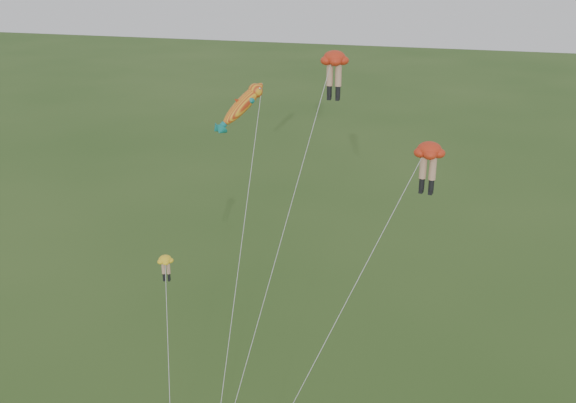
# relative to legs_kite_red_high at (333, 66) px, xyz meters

# --- Properties ---
(legs_kite_red_high) EXTENTS (4.33, 11.07, 19.16)m
(legs_kite_red_high) POSITION_rel_legs_kite_red_high_xyz_m (0.00, 0.00, 0.00)
(legs_kite_red_high) COLOR red
(legs_kite_red_high) RESTS_ON ground
(legs_kite_red_mid) EXTENTS (7.67, 7.27, 15.66)m
(legs_kite_red_mid) POSITION_rel_legs_kite_red_high_xyz_m (5.71, -4.68, -3.44)
(legs_kite_red_mid) COLOR red
(legs_kite_red_mid) RESTS_ON ground
(legs_kite_yellow) EXTENTS (4.63, 9.48, 8.05)m
(legs_kite_yellow) POSITION_rel_legs_kite_red_high_xyz_m (-8.25, -5.83, -11.00)
(legs_kite_yellow) COLOR yellow
(legs_kite_yellow) RESTS_ON ground
(fish_kite) EXTENTS (2.74, 10.75, 17.54)m
(fish_kite) POSITION_rel_legs_kite_red_high_xyz_m (-4.89, -1.35, -2.26)
(fish_kite) COLOR #F0A51E
(fish_kite) RESTS_ON ground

